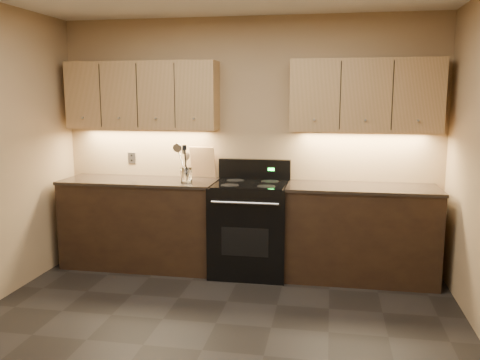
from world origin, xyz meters
TOP-DOWN VIEW (x-y plane):
  - floor at (0.00, 0.00)m, footprint 4.00×4.00m
  - wall_back at (0.00, 2.00)m, footprint 4.00×0.04m
  - counter_left at (-1.10, 1.70)m, footprint 1.62×0.62m
  - counter_right at (1.18, 1.70)m, footprint 1.46×0.62m
  - stove at (0.08, 1.68)m, footprint 0.76×0.68m
  - upper_cab_left at (-1.10, 1.85)m, footprint 1.60×0.30m
  - upper_cab_right at (1.18, 1.85)m, footprint 1.44×0.30m
  - outlet_plate at (-1.30, 1.99)m, footprint 0.08×0.01m
  - utensil_crock at (-0.58, 1.65)m, footprint 0.13×0.13m
  - cutting_board at (-0.48, 1.95)m, footprint 0.28×0.12m
  - wooden_spoon at (-0.61, 1.64)m, footprint 0.11×0.11m
  - black_turner at (-0.56, 1.63)m, footprint 0.14×0.14m
  - steel_spatula at (-0.55, 1.65)m, footprint 0.17×0.13m
  - steel_skimmer at (-0.56, 1.62)m, footprint 0.19×0.13m

SIDE VIEW (x-z plane):
  - floor at x=0.00m, z-range 0.00..0.00m
  - counter_left at x=-1.10m, z-range 0.00..0.93m
  - counter_right at x=1.18m, z-range 0.00..0.93m
  - stove at x=0.08m, z-range -0.09..1.05m
  - utensil_crock at x=-0.58m, z-range 0.92..1.07m
  - wooden_spoon at x=-0.61m, z-range 0.94..1.23m
  - cutting_board at x=-0.48m, z-range 0.93..1.26m
  - steel_spatula at x=-0.55m, z-range 0.94..1.29m
  - outlet_plate at x=-1.30m, z-range 1.06..1.18m
  - steel_skimmer at x=-0.56m, z-range 0.94..1.33m
  - black_turner at x=-0.56m, z-range 0.94..1.33m
  - wall_back at x=0.00m, z-range 0.00..2.60m
  - upper_cab_left at x=-1.10m, z-range 1.45..2.15m
  - upper_cab_right at x=1.18m, z-range 1.45..2.15m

